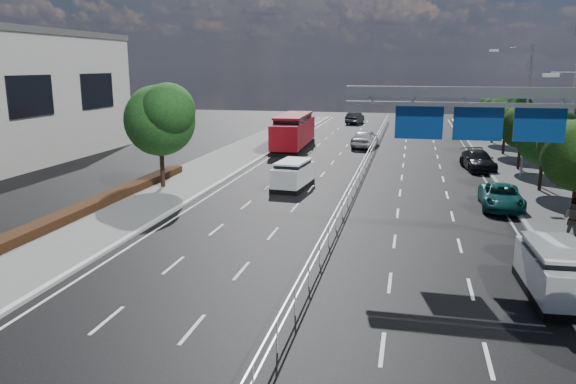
# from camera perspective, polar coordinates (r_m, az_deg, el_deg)

# --- Properties ---
(ground) EXTENTS (160.00, 160.00, 0.00)m
(ground) POSITION_cam_1_polar(r_m,az_deg,el_deg) (16.66, -0.43, -14.70)
(ground) COLOR black
(ground) RESTS_ON ground
(kerb_near) EXTENTS (0.25, 140.00, 0.15)m
(kerb_near) POSITION_cam_1_polar(r_m,az_deg,el_deg) (20.42, -26.34, -10.53)
(kerb_near) COLOR silver
(kerb_near) RESTS_ON ground
(median_fence) EXTENTS (0.05, 85.00, 1.02)m
(median_fence) POSITION_cam_1_polar(r_m,az_deg,el_deg) (37.75, 7.19, 1.71)
(median_fence) COLOR silver
(median_fence) RESTS_ON ground
(hedge_near) EXTENTS (1.00, 36.00, 0.44)m
(hedge_near) POSITION_cam_1_polar(r_m,az_deg,el_deg) (26.57, -27.02, -4.68)
(hedge_near) COLOR black
(hedge_near) RESTS_ON sidewalk_near
(overhead_gantry) EXTENTS (10.24, 0.38, 7.45)m
(overhead_gantry) POSITION_cam_1_polar(r_m,az_deg,el_deg) (24.80, 20.52, 7.15)
(overhead_gantry) COLOR gray
(overhead_gantry) RESTS_ON ground
(streetlight_far) EXTENTS (2.78, 2.40, 9.00)m
(streetlight_far) POSITION_cam_1_polar(r_m,az_deg,el_deg) (41.13, 22.74, 8.32)
(streetlight_far) COLOR gray
(streetlight_far) RESTS_ON ground
(near_tree_back) EXTENTS (4.84, 4.51, 6.69)m
(near_tree_back) POSITION_cam_1_polar(r_m,az_deg,el_deg) (35.93, -12.83, 7.53)
(near_tree_back) COLOR black
(near_tree_back) RESTS_ON ground
(far_tree_e) EXTENTS (3.63, 3.38, 5.13)m
(far_tree_e) POSITION_cam_1_polar(r_m,az_deg,el_deg) (37.48, 24.70, 5.27)
(far_tree_e) COLOR black
(far_tree_e) RESTS_ON ground
(far_tree_f) EXTENTS (3.52, 3.28, 5.02)m
(far_tree_f) POSITION_cam_1_polar(r_m,az_deg,el_deg) (44.80, 22.73, 6.39)
(far_tree_f) COLOR black
(far_tree_f) RESTS_ON ground
(far_tree_g) EXTENTS (3.96, 3.69, 5.45)m
(far_tree_g) POSITION_cam_1_polar(r_m,az_deg,el_deg) (52.15, 21.36, 7.56)
(far_tree_g) COLOR black
(far_tree_g) RESTS_ON ground
(far_tree_h) EXTENTS (3.41, 3.18, 4.91)m
(far_tree_h) POSITION_cam_1_polar(r_m,az_deg,el_deg) (59.58, 20.26, 7.87)
(far_tree_h) COLOR black
(far_tree_h) RESTS_ON ground
(white_minivan) EXTENTS (2.16, 4.26, 1.79)m
(white_minivan) POSITION_cam_1_polar(r_m,az_deg,el_deg) (35.73, 0.50, 1.77)
(white_minivan) COLOR black
(white_minivan) RESTS_ON ground
(red_bus) EXTENTS (2.93, 10.87, 3.22)m
(red_bus) POSITION_cam_1_polar(r_m,az_deg,el_deg) (52.86, 0.56, 6.22)
(red_bus) COLOR black
(red_bus) RESTS_ON ground
(near_car_silver) EXTENTS (2.64, 5.24, 1.71)m
(near_car_silver) POSITION_cam_1_polar(r_m,az_deg,el_deg) (54.45, 7.84, 5.42)
(near_car_silver) COLOR #BBBCC3
(near_car_silver) RESTS_ON ground
(near_car_dark) EXTENTS (2.22, 4.82, 1.53)m
(near_car_dark) POSITION_cam_1_polar(r_m,az_deg,el_deg) (76.59, 6.82, 7.47)
(near_car_dark) COLOR black
(near_car_dark) RESTS_ON ground
(silver_minivan) EXTENTS (2.05, 4.42, 1.80)m
(silver_minivan) POSITION_cam_1_polar(r_m,az_deg,el_deg) (21.09, 25.61, -7.35)
(silver_minivan) COLOR black
(silver_minivan) RESTS_ON ground
(parked_car_teal) EXTENTS (2.27, 4.72, 1.29)m
(parked_car_teal) POSITION_cam_1_polar(r_m,az_deg,el_deg) (32.94, 20.85, -0.43)
(parked_car_teal) COLOR #166761
(parked_car_teal) RESTS_ON ground
(parked_car_dark) EXTENTS (2.60, 5.11, 1.42)m
(parked_car_dark) POSITION_cam_1_polar(r_m,az_deg,el_deg) (44.62, 18.73, 3.08)
(parked_car_dark) COLOR black
(parked_car_dark) RESTS_ON ground
(pedestrian_b) EXTENTS (1.18, 1.16, 1.92)m
(pedestrian_b) POSITION_cam_1_polar(r_m,az_deg,el_deg) (27.64, 27.00, -2.45)
(pedestrian_b) COLOR gray
(pedestrian_b) RESTS_ON sidewalk_far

